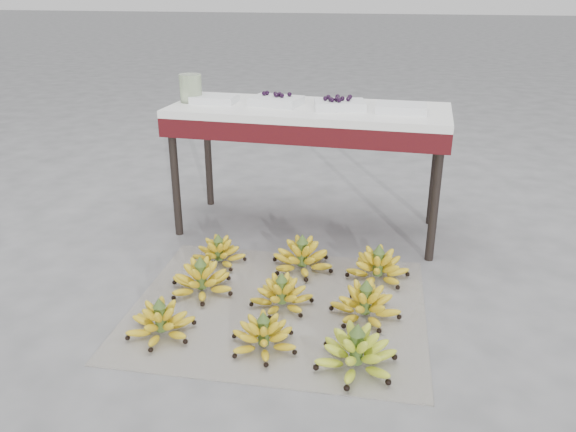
% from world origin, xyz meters
% --- Properties ---
extents(ground, '(60.00, 60.00, 0.00)m').
position_xyz_m(ground, '(0.00, 0.00, 0.00)').
color(ground, '#5B5B5D').
rests_on(ground, ground).
extents(newspaper_mat, '(1.32, 1.13, 0.01)m').
position_xyz_m(newspaper_mat, '(0.01, 0.02, 0.00)').
color(newspaper_mat, silver).
rests_on(newspaper_mat, ground).
extents(bunch_front_left, '(0.34, 0.34, 0.17)m').
position_xyz_m(bunch_front_left, '(-0.39, -0.29, 0.06)').
color(bunch_front_left, yellow).
rests_on(bunch_front_left, newspaper_mat).
extents(bunch_front_center, '(0.34, 0.34, 0.16)m').
position_xyz_m(bunch_front_center, '(0.03, -0.29, 0.06)').
color(bunch_front_center, yellow).
rests_on(bunch_front_center, newspaper_mat).
extents(bunch_front_right, '(0.31, 0.31, 0.19)m').
position_xyz_m(bunch_front_right, '(0.39, -0.32, 0.07)').
color(bunch_front_right, '#88A81F').
rests_on(bunch_front_right, newspaper_mat).
extents(bunch_mid_left, '(0.38, 0.38, 0.18)m').
position_xyz_m(bunch_mid_left, '(-0.36, 0.06, 0.07)').
color(bunch_mid_left, yellow).
rests_on(bunch_mid_left, newspaper_mat).
extents(bunch_mid_center, '(0.29, 0.29, 0.16)m').
position_xyz_m(bunch_mid_center, '(0.02, 0.03, 0.06)').
color(bunch_mid_center, yellow).
rests_on(bunch_mid_center, newspaper_mat).
extents(bunch_mid_right, '(0.31, 0.31, 0.18)m').
position_xyz_m(bunch_mid_right, '(0.38, 0.03, 0.07)').
color(bunch_mid_right, yellow).
rests_on(bunch_mid_right, newspaper_mat).
extents(bunch_back_left, '(0.27, 0.27, 0.16)m').
position_xyz_m(bunch_back_left, '(-0.39, 0.35, 0.06)').
color(bunch_back_left, yellow).
rests_on(bunch_back_left, newspaper_mat).
extents(bunch_back_center, '(0.38, 0.38, 0.19)m').
position_xyz_m(bunch_back_center, '(0.03, 0.39, 0.07)').
color(bunch_back_center, yellow).
rests_on(bunch_back_center, newspaper_mat).
extents(bunch_back_right, '(0.32, 0.32, 0.18)m').
position_xyz_m(bunch_back_right, '(0.40, 0.38, 0.07)').
color(bunch_back_right, yellow).
rests_on(bunch_back_right, newspaper_mat).
extents(vendor_table, '(1.47, 0.59, 0.70)m').
position_xyz_m(vendor_table, '(-0.05, 0.90, 0.62)').
color(vendor_table, black).
rests_on(vendor_table, ground).
extents(tray_far_left, '(0.25, 0.18, 0.04)m').
position_xyz_m(tray_far_left, '(-0.57, 0.89, 0.72)').
color(tray_far_left, silver).
rests_on(tray_far_left, vendor_table).
extents(tray_left, '(0.29, 0.22, 0.07)m').
position_xyz_m(tray_left, '(-0.23, 0.90, 0.73)').
color(tray_left, silver).
rests_on(tray_left, vendor_table).
extents(tray_right, '(0.29, 0.24, 0.07)m').
position_xyz_m(tray_right, '(0.12, 0.88, 0.73)').
color(tray_right, silver).
rests_on(tray_right, vendor_table).
extents(tray_far_right, '(0.26, 0.19, 0.04)m').
position_xyz_m(tray_far_right, '(0.43, 0.87, 0.73)').
color(tray_far_right, silver).
rests_on(tray_far_right, vendor_table).
extents(glass_jar, '(0.14, 0.14, 0.15)m').
position_xyz_m(glass_jar, '(-0.70, 0.87, 0.78)').
color(glass_jar, '#D9F0BE').
rests_on(glass_jar, vendor_table).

